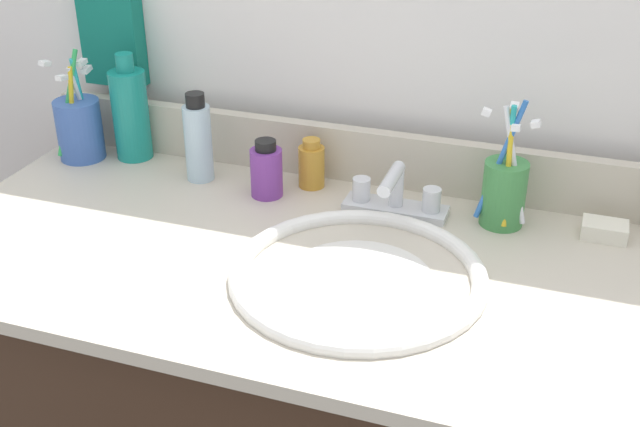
% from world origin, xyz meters
% --- Properties ---
extents(countertop, '(1.10, 0.54, 0.02)m').
position_xyz_m(countertop, '(0.00, 0.00, 0.74)').
color(countertop, beige).
rests_on(countertop, vanity_cabinet).
extents(backsplash, '(1.10, 0.02, 0.09)m').
position_xyz_m(backsplash, '(0.00, 0.26, 0.80)').
color(backsplash, beige).
rests_on(backsplash, countertop).
extents(back_wall, '(2.20, 0.04, 1.30)m').
position_xyz_m(back_wall, '(0.00, 0.32, 0.65)').
color(back_wall, white).
rests_on(back_wall, ground_plane).
extents(hand_towel, '(0.11, 0.04, 0.22)m').
position_xyz_m(hand_towel, '(-0.45, 0.28, 0.97)').
color(hand_towel, '#147260').
extents(sink_basin, '(0.35, 0.35, 0.11)m').
position_xyz_m(sink_basin, '(0.09, -0.03, 0.72)').
color(sink_basin, white).
rests_on(sink_basin, countertop).
extents(faucet, '(0.16, 0.10, 0.08)m').
position_xyz_m(faucet, '(0.09, 0.16, 0.78)').
color(faucet, silver).
rests_on(faucet, countertop).
extents(bottle_cream_purple, '(0.05, 0.05, 0.09)m').
position_xyz_m(bottle_cream_purple, '(-0.12, 0.16, 0.79)').
color(bottle_cream_purple, '#7A3899').
rests_on(bottle_cream_purple, countertop).
extents(bottle_gel_clear, '(0.05, 0.05, 0.15)m').
position_xyz_m(bottle_gel_clear, '(-0.24, 0.18, 0.82)').
color(bottle_gel_clear, silver).
rests_on(bottle_gel_clear, countertop).
extents(bottle_mouthwash_teal, '(0.06, 0.06, 0.19)m').
position_xyz_m(bottle_mouthwash_teal, '(-0.39, 0.22, 0.83)').
color(bottle_mouthwash_teal, teal).
rests_on(bottle_mouthwash_teal, countertop).
extents(bottle_oil_amber, '(0.04, 0.04, 0.08)m').
position_xyz_m(bottle_oil_amber, '(-0.06, 0.21, 0.79)').
color(bottle_oil_amber, gold).
rests_on(bottle_oil_amber, countertop).
extents(cup_green, '(0.08, 0.07, 0.19)m').
position_xyz_m(cup_green, '(0.25, 0.18, 0.81)').
color(cup_green, '#3F8C47').
rests_on(cup_green, countertop).
extents(cup_blue_plastic, '(0.08, 0.08, 0.19)m').
position_xyz_m(cup_blue_plastic, '(-0.48, 0.19, 0.81)').
color(cup_blue_plastic, '#3F66B7').
rests_on(cup_blue_plastic, countertop).
extents(soap_bar, '(0.06, 0.04, 0.02)m').
position_xyz_m(soap_bar, '(0.40, 0.19, 0.76)').
color(soap_bar, white).
rests_on(soap_bar, countertop).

